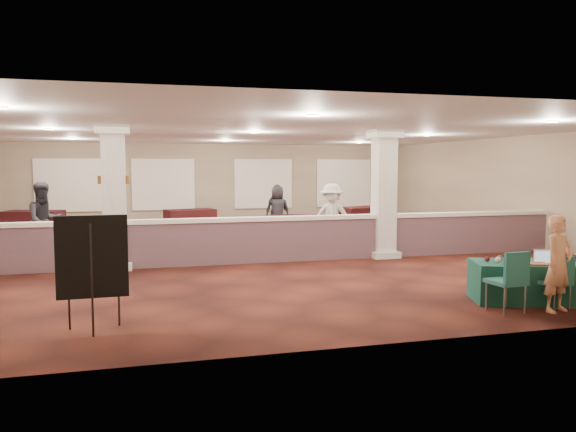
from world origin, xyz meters
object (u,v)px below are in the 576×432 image
object	(u,v)px
far_table_front_left	(158,242)
far_table_back_left	(34,222)
attendee_a	(45,221)
far_table_front_center	(297,226)
attendee_c	(277,210)
woman	(558,264)
far_table_front_right	(458,232)
attendee_b	(332,217)
attendee_d	(278,211)
near_table	(526,282)
far_table_back_right	(361,217)
easel_board	(92,258)
conf_chair_side	(510,277)
far_table_back_center	(190,219)
conf_chair_main	(558,278)

from	to	relation	value
far_table_front_left	far_table_back_left	xyz separation A→B (m)	(-4.00, 6.20, 0.05)
far_table_back_left	attendee_a	world-z (taller)	attendee_a
far_table_front_center	attendee_c	world-z (taller)	attendee_c
woman	far_table_front_right	bearing A→B (deg)	51.83
attendee_b	attendee_d	size ratio (longest dim) A/B	1.10
near_table	far_table_back_left	distance (m)	16.31
far_table_front_left	far_table_back_right	bearing A→B (deg)	33.44
easel_board	conf_chair_side	bearing A→B (deg)	-7.43
conf_chair_side	far_table_front_center	distance (m)	10.11
far_table_back_right	near_table	bearing A→B (deg)	-99.24
attendee_d	attendee_c	bearing A→B (deg)	-86.64
far_table_front_right	attendee_c	distance (m)	5.88
far_table_front_center	far_table_back_left	bearing A→B (deg)	157.62
attendee_b	far_table_front_center	bearing A→B (deg)	119.66
near_table	far_table_back_left	world-z (taller)	far_table_back_left
far_table_back_center	attendee_d	xyz separation A→B (m)	(2.63, -2.86, 0.47)
far_table_back_center	far_table_back_right	size ratio (longest dim) A/B	0.95
woman	far_table_front_right	xyz separation A→B (m)	(2.91, 7.50, -0.43)
conf_chair_side	attendee_c	bearing A→B (deg)	89.82
attendee_d	woman	bearing A→B (deg)	103.22
far_table_front_left	attendee_a	size ratio (longest dim) A/B	0.87
far_table_front_left	attendee_a	distance (m)	2.78
far_table_front_right	woman	bearing A→B (deg)	-111.22
conf_chair_side	far_table_back_right	bearing A→B (deg)	71.91
near_table	far_table_back_right	xyz separation A→B (m)	(1.94, 11.94, 0.04)
far_table_front_center	far_table_back_left	size ratio (longest dim) A/B	0.93
far_table_front_right	far_table_back_center	size ratio (longest dim) A/B	0.93
conf_chair_side	far_table_front_left	size ratio (longest dim) A/B	0.59
conf_chair_side	far_table_back_left	distance (m)	16.35
easel_board	far_table_front_left	distance (m)	6.87
far_table_front_right	attendee_a	xyz separation A→B (m)	(-11.49, -0.10, 0.62)
far_table_back_center	far_table_back_right	distance (m)	6.49
far_table_back_right	far_table_front_center	bearing A→B (deg)	-143.39
attendee_c	attendee_d	distance (m)	0.14
near_table	far_table_front_right	world-z (taller)	near_table
conf_chair_side	attendee_c	world-z (taller)	attendee_c
conf_chair_main	woman	world-z (taller)	woman
attendee_a	far_table_front_left	bearing A→B (deg)	-28.02
far_table_front_right	far_table_back_center	xyz separation A→B (m)	(-7.41, 6.10, 0.02)
far_table_back_center	attendee_b	world-z (taller)	attendee_b
conf_chair_side	attendee_a	size ratio (longest dim) A/B	0.51
conf_chair_main	far_table_front_center	world-z (taller)	conf_chair_main
far_table_front_left	attendee_d	distance (m)	5.17
far_table_back_center	attendee_a	xyz separation A→B (m)	(-4.08, -6.20, 0.60)
woman	far_table_back_right	size ratio (longest dim) A/B	0.82
conf_chair_side	attendee_d	distance (m)	10.69
near_table	far_table_front_left	world-z (taller)	far_table_front_left
easel_board	far_table_back_right	xyz separation A→B (m)	(8.91, 11.88, -0.65)
attendee_d	far_table_front_center	bearing A→B (deg)	136.09
near_table	far_table_front_center	xyz separation A→B (m)	(-1.34, 9.50, 0.02)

